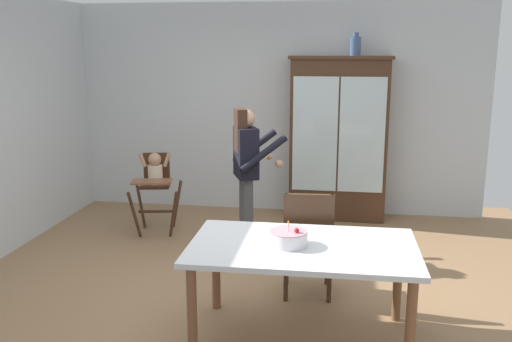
# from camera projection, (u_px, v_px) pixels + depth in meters

# --- Properties ---
(ground_plane) EXTENTS (6.24, 6.24, 0.00)m
(ground_plane) POSITION_uv_depth(u_px,v_px,m) (241.00, 291.00, 4.97)
(ground_plane) COLOR #93704C
(wall_back) EXTENTS (5.32, 0.06, 2.70)m
(wall_back) POSITION_uv_depth(u_px,v_px,m) (277.00, 109.00, 7.21)
(wall_back) COLOR silver
(wall_back) RESTS_ON ground_plane
(china_cabinet) EXTENTS (1.24, 0.48, 2.04)m
(china_cabinet) POSITION_uv_depth(u_px,v_px,m) (338.00, 138.00, 6.91)
(china_cabinet) COLOR #422819
(china_cabinet) RESTS_ON ground_plane
(ceramic_vase) EXTENTS (0.13, 0.13, 0.27)m
(ceramic_vase) POSITION_uv_depth(u_px,v_px,m) (355.00, 46.00, 6.64)
(ceramic_vase) COLOR #3D567F
(ceramic_vase) RESTS_ON china_cabinet
(high_chair_with_toddler) EXTENTS (0.67, 0.76, 0.95)m
(high_chair_with_toddler) POSITION_uv_depth(u_px,v_px,m) (155.00, 178.00, 6.42)
(high_chair_with_toddler) COLOR #422819
(high_chair_with_toddler) RESTS_ON ground_plane
(adult_person) EXTENTS (0.63, 0.62, 1.53)m
(adult_person) POSITION_uv_depth(u_px,v_px,m) (247.00, 163.00, 5.72)
(adult_person) COLOR #47474C
(adult_person) RESTS_ON ground_plane
(dining_table) EXTENTS (1.66, 0.98, 0.74)m
(dining_table) POSITION_uv_depth(u_px,v_px,m) (303.00, 256.00, 4.03)
(dining_table) COLOR silver
(dining_table) RESTS_ON ground_plane
(birthday_cake) EXTENTS (0.28, 0.28, 0.19)m
(birthday_cake) POSITION_uv_depth(u_px,v_px,m) (288.00, 238.00, 3.99)
(birthday_cake) COLOR white
(birthday_cake) RESTS_ON dining_table
(dining_chair_far_side) EXTENTS (0.47, 0.47, 0.96)m
(dining_chair_far_side) POSITION_uv_depth(u_px,v_px,m) (308.00, 237.00, 4.73)
(dining_chair_far_side) COLOR #422819
(dining_chair_far_side) RESTS_ON ground_plane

